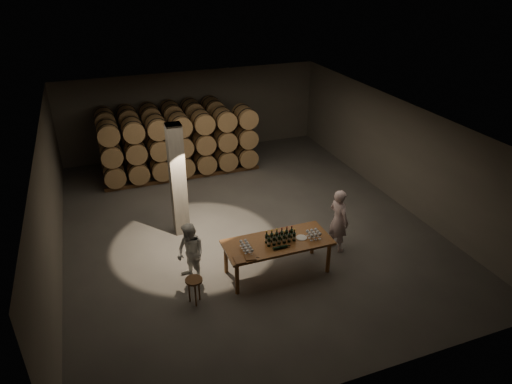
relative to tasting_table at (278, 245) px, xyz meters
name	(u,v)px	position (x,y,z in m)	size (l,w,h in m)	color
room	(178,181)	(-1.80, 2.70, 0.80)	(12.00, 12.00, 12.00)	#514F4C
tasting_table	(278,245)	(0.00, 0.00, 0.00)	(2.60, 1.10, 0.90)	brown
barrel_stack_back	(163,133)	(-1.35, 7.70, 0.40)	(4.70, 0.95, 2.31)	brown
barrel_stack_front	(181,145)	(-0.96, 6.30, 0.40)	(5.48, 0.95, 2.31)	brown
bottle_cluster	(280,238)	(0.05, -0.04, 0.22)	(0.73, 0.23, 0.33)	black
lying_bottles	(280,247)	(-0.06, -0.30, 0.14)	(0.44, 0.07, 0.07)	black
glass_cluster_left	(246,246)	(-0.83, -0.10, 0.22)	(0.19, 0.52, 0.17)	silver
glass_cluster_right	(314,233)	(0.89, -0.14, 0.23)	(0.31, 0.31, 0.18)	silver
plate	(301,238)	(0.60, -0.06, 0.11)	(0.27, 0.27, 0.02)	white
notebook_near	(251,258)	(-0.84, -0.42, 0.12)	(0.24, 0.19, 0.03)	brown
notebook_corner	(239,260)	(-1.10, -0.40, 0.12)	(0.24, 0.30, 0.03)	brown
pen	(257,258)	(-0.71, -0.45, 0.11)	(0.01, 0.01, 0.13)	black
stool	(194,284)	(-2.17, -0.39, -0.27)	(0.39, 0.39, 0.65)	brown
person_man	(339,220)	(1.89, 0.39, 0.08)	(0.64, 0.42, 1.75)	silver
person_woman	(191,253)	(-2.04, 0.43, -0.03)	(0.75, 0.58, 1.53)	silver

